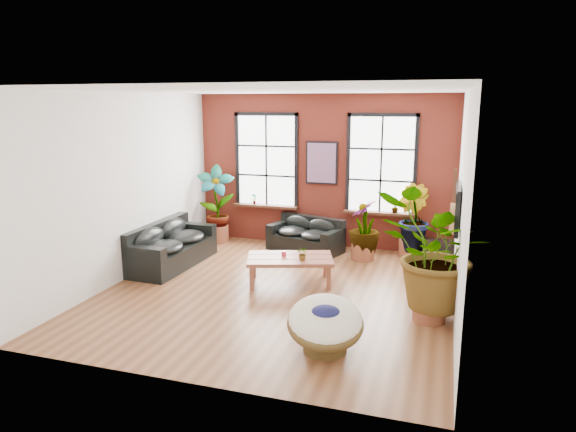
{
  "coord_description": "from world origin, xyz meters",
  "views": [
    {
      "loc": [
        2.76,
        -8.23,
        3.3
      ],
      "look_at": [
        0.0,
        0.6,
        1.25
      ],
      "focal_mm": 32.0,
      "sensor_mm": 36.0,
      "label": 1
    }
  ],
  "objects_px": {
    "coffee_table": "(290,260)",
    "sofa_left": "(169,246)",
    "papasan_chair": "(325,323)",
    "sofa_back": "(306,236)"
  },
  "relations": [
    {
      "from": "coffee_table",
      "to": "papasan_chair",
      "type": "relative_size",
      "value": 1.39
    },
    {
      "from": "sofa_left",
      "to": "coffee_table",
      "type": "distance_m",
      "value": 2.72
    },
    {
      "from": "sofa_back",
      "to": "papasan_chair",
      "type": "bearing_deg",
      "value": -54.15
    },
    {
      "from": "sofa_back",
      "to": "coffee_table",
      "type": "distance_m",
      "value": 2.18
    },
    {
      "from": "sofa_back",
      "to": "sofa_left",
      "type": "distance_m",
      "value": 3.06
    },
    {
      "from": "coffee_table",
      "to": "papasan_chair",
      "type": "distance_m",
      "value": 2.73
    },
    {
      "from": "sofa_back",
      "to": "papasan_chair",
      "type": "xyz_separation_m",
      "value": [
        1.52,
        -4.59,
        0.06
      ]
    },
    {
      "from": "coffee_table",
      "to": "sofa_left",
      "type": "bearing_deg",
      "value": 155.72
    },
    {
      "from": "coffee_table",
      "to": "papasan_chair",
      "type": "xyz_separation_m",
      "value": [
        1.25,
        -2.43,
        -0.04
      ]
    },
    {
      "from": "papasan_chair",
      "to": "sofa_back",
      "type": "bearing_deg",
      "value": 93.94
    }
  ]
}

